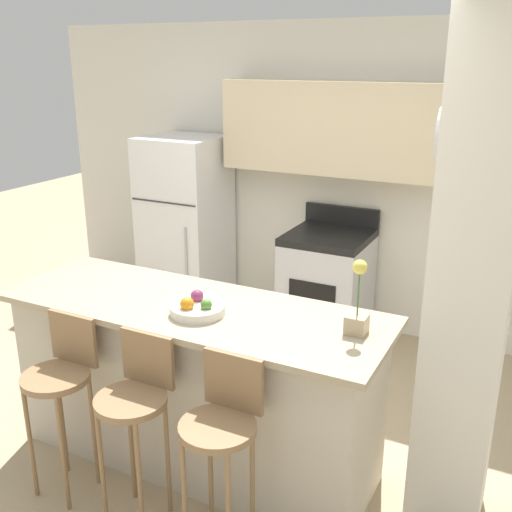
{
  "coord_description": "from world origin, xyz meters",
  "views": [
    {
      "loc": [
        1.68,
        -2.52,
        2.27
      ],
      "look_at": [
        0.0,
        0.78,
        1.03
      ],
      "focal_mm": 42.0,
      "sensor_mm": 36.0,
      "label": 1
    }
  ],
  "objects_px": {
    "refrigerator": "(186,226)",
    "bar_stool_left": "(61,379)",
    "orchid_vase": "(357,310)",
    "stove_range": "(327,286)",
    "fruit_bowl": "(197,308)",
    "bar_stool_mid": "(136,402)",
    "bar_stool_right": "(222,429)"
  },
  "relations": [
    {
      "from": "refrigerator",
      "to": "bar_stool_left",
      "type": "xyz_separation_m",
      "value": [
        0.79,
        -2.38,
        -0.14
      ]
    },
    {
      "from": "bar_stool_mid",
      "to": "orchid_vase",
      "type": "bearing_deg",
      "value": 32.93
    },
    {
      "from": "bar_stool_right",
      "to": "bar_stool_mid",
      "type": "bearing_deg",
      "value": 180.0
    },
    {
      "from": "bar_stool_mid",
      "to": "fruit_bowl",
      "type": "distance_m",
      "value": 0.57
    },
    {
      "from": "bar_stool_left",
      "to": "orchid_vase",
      "type": "relative_size",
      "value": 2.61
    },
    {
      "from": "refrigerator",
      "to": "bar_stool_left",
      "type": "relative_size",
      "value": 1.62
    },
    {
      "from": "fruit_bowl",
      "to": "bar_stool_right",
      "type": "bearing_deg",
      "value": -47.81
    },
    {
      "from": "stove_range",
      "to": "bar_stool_left",
      "type": "height_order",
      "value": "stove_range"
    },
    {
      "from": "bar_stool_mid",
      "to": "refrigerator",
      "type": "bearing_deg",
      "value": 118.08
    },
    {
      "from": "bar_stool_right",
      "to": "fruit_bowl",
      "type": "distance_m",
      "value": 0.68
    },
    {
      "from": "refrigerator",
      "to": "stove_range",
      "type": "distance_m",
      "value": 1.41
    },
    {
      "from": "bar_stool_mid",
      "to": "bar_stool_right",
      "type": "height_order",
      "value": "same"
    },
    {
      "from": "stove_range",
      "to": "orchid_vase",
      "type": "relative_size",
      "value": 2.82
    },
    {
      "from": "bar_stool_left",
      "to": "bar_stool_mid",
      "type": "relative_size",
      "value": 1.0
    },
    {
      "from": "refrigerator",
      "to": "bar_stool_left",
      "type": "distance_m",
      "value": 2.51
    },
    {
      "from": "bar_stool_right",
      "to": "fruit_bowl",
      "type": "xyz_separation_m",
      "value": [
        -0.39,
        0.43,
        0.35
      ]
    },
    {
      "from": "refrigerator",
      "to": "stove_range",
      "type": "relative_size",
      "value": 1.5
    },
    {
      "from": "bar_stool_mid",
      "to": "fruit_bowl",
      "type": "xyz_separation_m",
      "value": [
        0.09,
        0.43,
        0.35
      ]
    },
    {
      "from": "refrigerator",
      "to": "bar_stool_left",
      "type": "height_order",
      "value": "refrigerator"
    },
    {
      "from": "bar_stool_mid",
      "to": "orchid_vase",
      "type": "xyz_separation_m",
      "value": [
        0.91,
        0.59,
        0.44
      ]
    },
    {
      "from": "stove_range",
      "to": "fruit_bowl",
      "type": "bearing_deg",
      "value": -90.27
    },
    {
      "from": "refrigerator",
      "to": "fruit_bowl",
      "type": "xyz_separation_m",
      "value": [
        1.36,
        -1.95,
        0.21
      ]
    },
    {
      "from": "bar_stool_mid",
      "to": "stove_range",
      "type": "bearing_deg",
      "value": 87.57
    },
    {
      "from": "refrigerator",
      "to": "orchid_vase",
      "type": "relative_size",
      "value": 4.24
    },
    {
      "from": "refrigerator",
      "to": "orchid_vase",
      "type": "height_order",
      "value": "refrigerator"
    },
    {
      "from": "refrigerator",
      "to": "bar_stool_mid",
      "type": "distance_m",
      "value": 2.7
    },
    {
      "from": "refrigerator",
      "to": "stove_range",
      "type": "height_order",
      "value": "refrigerator"
    },
    {
      "from": "stove_range",
      "to": "orchid_vase",
      "type": "height_order",
      "value": "orchid_vase"
    },
    {
      "from": "stove_range",
      "to": "bar_stool_left",
      "type": "distance_m",
      "value": 2.47
    },
    {
      "from": "refrigerator",
      "to": "orchid_vase",
      "type": "distance_m",
      "value": 2.84
    },
    {
      "from": "stove_range",
      "to": "bar_stool_mid",
      "type": "xyz_separation_m",
      "value": [
        -0.1,
        -2.39,
        0.2
      ]
    },
    {
      "from": "bar_stool_left",
      "to": "fruit_bowl",
      "type": "bearing_deg",
      "value": 36.86
    }
  ]
}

